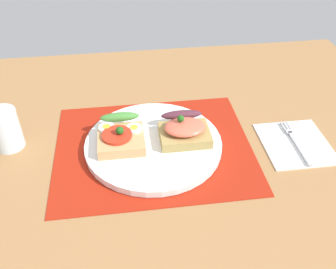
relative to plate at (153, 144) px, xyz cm
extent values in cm
cube|color=#9F6F42|center=(0.00, 0.00, -2.61)|extent=(120.00, 90.00, 3.20)
cube|color=#A51F0E|center=(0.00, 0.00, -0.86)|extent=(39.96, 32.53, 0.30)
cylinder|color=white|center=(0.00, 0.00, 0.00)|extent=(27.88, 27.88, 1.41)
cube|color=tan|center=(-6.43, 0.38, 1.77)|extent=(9.21, 8.91, 2.13)
cylinder|color=red|center=(-7.20, -0.31, 3.14)|extent=(6.00, 6.00, 0.60)
ellipsoid|color=#458837|center=(-6.43, 5.24, 3.74)|extent=(8.10, 2.20, 1.80)
sphere|color=#1E5919|center=(-6.54, 0.38, 4.24)|extent=(1.60, 1.60, 1.60)
cylinder|color=white|center=(-9.19, 2.77, 3.09)|extent=(3.33, 3.33, 0.50)
cylinder|color=yellow|center=(-9.19, 2.77, 3.42)|extent=(1.50, 1.50, 0.16)
cylinder|color=white|center=(-3.67, 1.77, 3.09)|extent=(3.33, 3.33, 0.50)
cylinder|color=yellow|center=(-3.67, 1.77, 3.42)|extent=(1.50, 1.50, 0.16)
cube|color=#A78D4E|center=(6.43, 0.11, 1.72)|extent=(10.11, 7.80, 2.04)
ellipsoid|color=#EA6247|center=(6.42, -0.16, 3.74)|extent=(8.29, 6.24, 1.99)
ellipsoid|color=#522632|center=(6.43, 4.41, 3.64)|extent=(8.60, 2.20, 1.80)
sphere|color=#1E5919|center=(5.63, 0.71, 5.44)|extent=(1.40, 1.40, 1.40)
cube|color=white|center=(29.42, -2.73, -0.71)|extent=(13.64, 14.77, 0.60)
cube|color=#B7B7BC|center=(29.35, -4.84, -0.25)|extent=(0.80, 10.54, 0.32)
cube|color=#B7B7BC|center=(29.35, 0.63, -0.25)|extent=(1.50, 1.20, 0.32)
cube|color=#B7B7BC|center=(28.70, 2.63, -0.25)|extent=(0.32, 2.80, 0.32)
cube|color=#B7B7BC|center=(29.35, 2.63, -0.25)|extent=(0.32, 2.80, 0.32)
cube|color=#B7B7BC|center=(30.00, 2.63, -0.25)|extent=(0.32, 2.80, 0.32)
cylinder|color=silver|center=(-29.34, 4.69, 3.26)|extent=(5.98, 5.98, 8.53)
camera|label=1|loc=(-4.88, -58.62, 49.50)|focal=40.21mm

